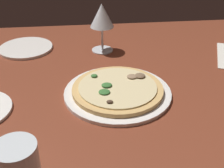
{
  "coord_description": "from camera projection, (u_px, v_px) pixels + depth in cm",
  "views": [
    {
      "loc": [
        6.25,
        71.45,
        49.31
      ],
      "look_at": [
        -1.46,
        0.62,
        7.0
      ],
      "focal_mm": 49.3,
      "sensor_mm": 36.0,
      "label": 1
    }
  ],
  "objects": [
    {
      "name": "dining_table",
      "position": [
        107.0,
        99.0,
        0.86
      ],
      "size": [
        150.0,
        110.0,
        4.0
      ],
      "primitive_type": "cube",
      "color": "brown",
      "rests_on": "ground"
    },
    {
      "name": "pizza_main",
      "position": [
        118.0,
        91.0,
        0.83
      ],
      "size": [
        29.14,
        29.14,
        3.36
      ],
      "color": "white",
      "rests_on": "dining_table"
    },
    {
      "name": "wine_glass_far",
      "position": [
        102.0,
        17.0,
        1.02
      ],
      "size": [
        8.01,
        8.01,
        16.77
      ],
      "color": "silver",
      "rests_on": "dining_table"
    },
    {
      "name": "side_plate",
      "position": [
        26.0,
        48.0,
        1.1
      ],
      "size": [
        18.75,
        18.75,
        0.9
      ],
      "primitive_type": "cylinder",
      "color": "silver",
      "rests_on": "dining_table"
    }
  ]
}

